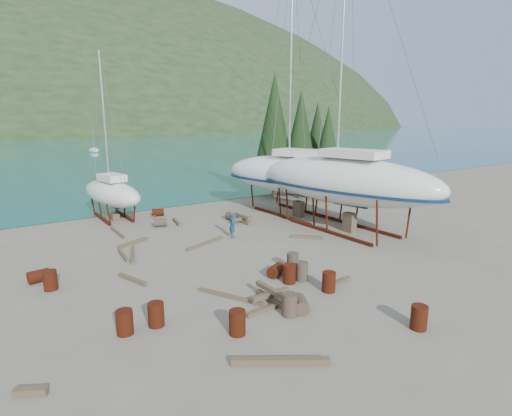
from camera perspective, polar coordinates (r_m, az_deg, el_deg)
ground at (r=21.44m, az=1.93°, el=-7.31°), size 600.00×600.00×0.00m
far_house_right at (r=210.42m, az=-23.79°, el=10.30°), size 6.60×5.60×5.60m
cypress_near_right at (r=37.41m, az=6.38°, el=10.18°), size 3.60×3.60×10.00m
cypress_mid_right at (r=37.02m, az=10.17°, el=8.68°), size 3.06×3.06×8.50m
cypress_back_left at (r=37.98m, az=2.64°, el=11.59°), size 4.14×4.14×11.50m
cypress_far_right at (r=40.19m, az=8.67°, el=9.44°), size 3.24×3.24×9.00m
moored_boat_mid at (r=98.87m, az=-22.12°, el=7.62°), size 2.00×5.00×6.05m
large_sailboat_near at (r=26.93m, az=12.48°, el=3.95°), size 6.48×13.91×21.10m
large_sailboat_far at (r=30.73m, az=5.49°, el=4.83°), size 7.29×12.88×19.56m
small_sailboat_shore at (r=31.46m, az=-19.93°, el=2.07°), size 3.62×7.78×11.98m
worker at (r=25.08m, az=-3.38°, el=-2.40°), size 0.65×0.72×1.64m
drum_0 at (r=15.01m, az=-18.25°, el=-15.23°), size 0.58×0.58×0.88m
drum_1 at (r=15.96m, az=6.34°, el=-13.51°), size 0.94×1.05×0.58m
drum_2 at (r=20.96m, az=-28.62°, el=-8.54°), size 0.95×0.70×0.58m
drum_3 at (r=17.75m, az=10.36°, el=-10.33°), size 0.58×0.58×0.88m
drum_4 at (r=31.60m, az=-13.83°, el=-0.61°), size 1.02×0.83×0.58m
drum_5 at (r=18.71m, az=6.53°, el=-8.98°), size 0.58×0.58×0.88m
drum_7 at (r=15.71m, az=22.26°, el=-14.26°), size 0.58×0.58×0.88m
drum_8 at (r=19.77m, az=-27.33°, el=-9.16°), size 0.58×0.58×0.88m
drum_9 at (r=28.46m, az=-13.51°, el=-2.03°), size 1.03×0.86×0.58m
drum_10 at (r=14.30m, az=-2.69°, el=-16.02°), size 0.58×0.58×0.88m
drum_11 at (r=29.43m, az=-3.54°, el=-1.22°), size 0.62×0.91×0.58m
drum_12 at (r=19.14m, az=2.88°, el=-8.89°), size 1.04×0.90×0.58m
drum_13 at (r=15.24m, az=-14.08°, el=-14.52°), size 0.58×0.58×0.88m
drum_14 at (r=18.38m, az=4.79°, el=-9.35°), size 0.58×0.58×0.88m
drum_16 at (r=15.54m, az=4.83°, el=-13.60°), size 0.58×0.58×0.88m
drum_17 at (r=19.87m, az=5.25°, el=-7.64°), size 0.58×0.58×0.88m
timber_1 at (r=25.19m, az=7.26°, el=-4.13°), size 1.46×1.55×0.19m
timber_3 at (r=17.04m, az=-3.76°, el=-12.48°), size 1.52×2.82×0.15m
timber_4 at (r=19.48m, az=-17.20°, el=-9.71°), size 0.76×1.95×0.17m
timber_5 at (r=16.15m, az=2.42°, el=-13.93°), size 2.50×0.25×0.16m
timber_6 at (r=29.16m, az=-11.27°, el=-1.97°), size 0.63×2.03×0.19m
timber_7 at (r=18.69m, az=11.91°, el=-10.37°), size 1.54×0.45×0.17m
timber_8 at (r=24.96m, az=-17.18°, el=-4.77°), size 2.06×1.03×0.19m
timber_9 at (r=32.04m, az=-14.04°, el=-0.84°), size 1.38×2.04×0.15m
timber_10 at (r=23.98m, az=-7.25°, el=-5.03°), size 2.96×1.21×0.16m
timber_11 at (r=22.88m, az=-17.20°, el=-6.39°), size 1.04×2.72×0.15m
timber_13 at (r=13.29m, az=-29.54°, el=-21.90°), size 0.87×0.63×0.22m
timber_15 at (r=27.55m, az=-19.16°, el=-3.34°), size 0.18×2.92×0.15m
timber_16 at (r=12.95m, az=3.51°, el=-21.04°), size 2.60×1.87×0.23m
timber_17 at (r=22.94m, az=-18.44°, el=-6.41°), size 0.37×2.22×0.16m
timber_pile_fore at (r=16.65m, az=2.07°, el=-12.24°), size 1.80×1.80×0.60m
timber_pile_aft at (r=28.69m, az=-1.99°, el=-1.55°), size 1.80×1.80×0.60m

